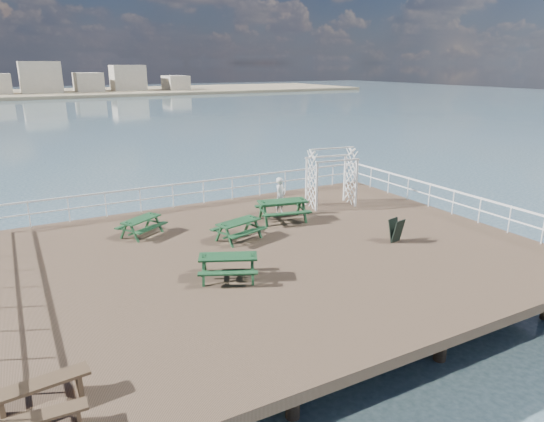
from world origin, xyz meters
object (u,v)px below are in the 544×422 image
Objects in this scene: picnic_table_c at (283,206)px; trellis_arbor at (331,180)px; picnic_table_a at (141,223)px; person at (280,196)px; picnic_table_b at (239,226)px; flat_bench_near at (40,388)px; picnic_table_d at (228,262)px; flat_bench_far at (45,419)px.

picnic_table_c is 0.85× the size of trellis_arbor.
trellis_arbor is (8.68, -0.11, 0.71)m from picnic_table_a.
person is (-2.70, -0.06, -0.38)m from trellis_arbor.
picnic_table_b is 0.87× the size of picnic_table_c.
person is (10.10, 8.56, 0.43)m from flat_bench_near.
flat_bench_near is 0.68× the size of trellis_arbor.
picnic_table_b is at bearing -151.41° from trellis_arbor.
trellis_arbor is 1.65× the size of person.
trellis_arbor is at bearing 4.28° from picnic_table_b.
picnic_table_c is 1.05× the size of picnic_table_d.
picnic_table_b is 0.91× the size of picnic_table_d.
trellis_arbor is (12.80, 8.62, 0.81)m from flat_bench_near.
flat_bench_near is 15.45m from trellis_arbor.
trellis_arbor is 2.73m from person.
picnic_table_d is at bearing -124.09° from picnic_table_c.
flat_bench_near is at bearing -147.55° from picnic_table_a.
trellis_arbor reaches higher than picnic_table_d.
picnic_table_b is 10.30m from flat_bench_far.
person reaches higher than picnic_table_d.
picnic_table_a reaches higher than flat_bench_near.
picnic_table_b reaches higher than picnic_table_a.
picnic_table_a is at bearing 128.26° from picnic_table_b.
picnic_table_c reaches higher than picnic_table_b.
picnic_table_c is (5.62, -1.01, 0.14)m from picnic_table_a.
flat_bench_near is (-4.12, -8.73, -0.10)m from picnic_table_a.
picnic_table_c is at bearing 68.88° from picnic_table_d.
picnic_table_c is at bearing 43.68° from flat_bench_far.
flat_bench_far is (-4.12, -9.58, -0.17)m from picnic_table_a.
picnic_table_b is at bearing -68.02° from picnic_table_a.
picnic_table_d is at bearing -107.88° from picnic_table_a.
trellis_arbor is at bearing -24.41° from person.
flat_bench_far is (-5.45, -4.41, -0.23)m from picnic_table_d.
picnic_table_a is at bearing 152.61° from person.
flat_bench_near is (-5.45, -3.56, -0.16)m from picnic_table_d.
person reaches higher than picnic_table_b.
picnic_table_c is 1.41× the size of person.
flat_bench_far is at bearing -135.24° from trellis_arbor.
flat_bench_far is 15.95m from trellis_arbor.
picnic_table_d is 0.81× the size of trellis_arbor.
trellis_arbor is at bearing 27.99° from picnic_table_c.
picnic_table_a is at bearing 58.59° from flat_bench_near.
person is at bearing 34.11° from flat_bench_near.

